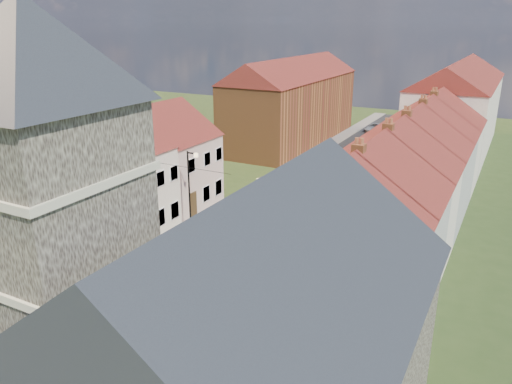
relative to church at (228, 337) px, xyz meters
The scene contains 21 objects.
road 28.87m from the church, 109.33° to the left, with size 7.00×90.00×0.02m, color black.
pavement_left 30.57m from the church, 117.29° to the left, with size 1.80×90.00×0.12m, color slate.
pavement_right 27.75m from the church, 100.53° to the left, with size 1.80×90.00×0.12m, color slate.
church is the anchor object (origin of this frame).
cottage_r_tudor 9.48m from the church, 90.57° to the left, with size 8.30×5.20×9.00m.
cottage_r_white_near 14.84m from the church, 90.23° to the left, with size 8.30×6.00×9.00m.
cottage_r_cream_mid 20.22m from the church, 90.17° to the left, with size 8.30×5.20×9.00m.
cottage_r_pink 25.61m from the church, 90.13° to the left, with size 8.30×6.00×9.00m.
cottage_r_white_far 31.00m from the church, 90.11° to the left, with size 8.30×5.20×9.00m.
cottage_r_cream_far 36.40m from the church, 90.09° to the left, with size 8.30×6.00×9.00m.
cottage_l_white 20.61m from the church, 155.20° to the left, with size 8.30×6.90×8.80m.
cottage_l_brick_mid 23.81m from the church, 141.73° to the left, with size 8.30×5.70×9.10m.
cottage_l_pink 27.78m from the church, 132.28° to the left, with size 8.30×6.30×8.80m.
block_right_far 51.68m from the church, 90.07° to the left, with size 8.30×24.20×10.50m.
block_left_far 50.27m from the church, 111.79° to the left, with size 8.30×24.20×10.50m.
lamppost 21.38m from the church, 128.30° to the left, with size 0.88×0.15×6.00m.
car_near 14.80m from the church, 142.74° to the left, with size 1.45×3.62×1.23m, color black.
car_mid 29.14m from the church, 114.61° to the left, with size 1.67×4.80×1.58m, color silver.
car_far 33.35m from the church, 111.28° to the left, with size 1.57×3.87×1.12m, color navy.
car_distant 58.99m from the church, 100.65° to the left, with size 1.82×3.94×1.09m, color #B6BABF.
pedestrian_right 12.23m from the church, 112.43° to the left, with size 0.73×0.57×1.50m, color #2A2422.
Camera 1 is at (15.89, -7.25, 14.63)m, focal length 35.00 mm.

